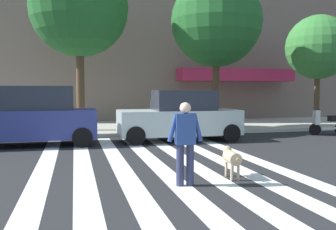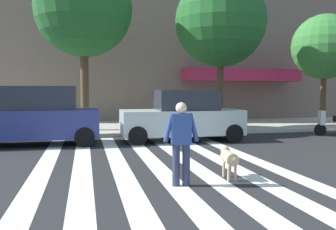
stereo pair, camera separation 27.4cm
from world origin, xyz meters
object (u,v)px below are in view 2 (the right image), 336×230
(parked_scooter, at_px, (333,124))
(street_tree_nearest, at_px, (84,8))
(street_tree_further, at_px, (325,47))
(parked_car_third_in_line, at_px, (182,117))
(dog_on_leash, at_px, (229,158))
(street_tree_middle, at_px, (221,21))
(pedestrian_dog_walker, at_px, (181,139))
(parked_car_behind_first, at_px, (35,117))

(parked_scooter, xyz_separation_m, street_tree_nearest, (-10.03, 3.04, 4.87))
(parked_scooter, height_order, street_tree_further, street_tree_further)
(parked_scooter, height_order, street_tree_nearest, street_tree_nearest)
(parked_car_third_in_line, xyz_separation_m, dog_on_leash, (-0.55, -5.96, -0.44))
(street_tree_nearest, height_order, dog_on_leash, street_tree_nearest)
(street_tree_middle, height_order, dog_on_leash, street_tree_middle)
(street_tree_further, xyz_separation_m, pedestrian_dog_walker, (-9.71, -9.32, -3.06))
(street_tree_middle, relative_size, dog_on_leash, 7.06)
(street_tree_further, bearing_deg, parked_car_behind_first, -167.30)
(parked_car_behind_first, height_order, pedestrian_dog_walker, parked_car_behind_first)
(street_tree_further, bearing_deg, pedestrian_dog_walker, -136.16)
(parked_car_third_in_line, distance_m, pedestrian_dog_walker, 6.57)
(street_tree_nearest, xyz_separation_m, dog_on_leash, (2.97, -9.13, -4.91))
(street_tree_nearest, relative_size, street_tree_middle, 1.08)
(parked_scooter, relative_size, dog_on_leash, 1.70)
(street_tree_further, height_order, dog_on_leash, street_tree_further)
(street_tree_nearest, distance_m, pedestrian_dog_walker, 10.65)
(parked_car_behind_first, height_order, street_tree_further, street_tree_further)
(parked_scooter, height_order, street_tree_middle, street_tree_middle)
(street_tree_further, relative_size, dog_on_leash, 5.65)
(parked_scooter, xyz_separation_m, dog_on_leash, (-7.06, -6.08, -0.04))
(parked_car_third_in_line, bearing_deg, street_tree_further, 20.39)
(street_tree_middle, bearing_deg, street_tree_further, 5.61)
(parked_car_behind_first, height_order, parked_car_third_in_line, parked_car_behind_first)
(parked_car_behind_first, height_order, parked_scooter, parked_car_behind_first)
(street_tree_middle, xyz_separation_m, dog_on_leash, (-2.94, -8.38, -4.47))
(parked_car_behind_first, height_order, dog_on_leash, parked_car_behind_first)
(parked_car_behind_first, xyz_separation_m, pedestrian_dog_walker, (3.50, -6.35, -0.04))
(pedestrian_dog_walker, bearing_deg, street_tree_further, 43.84)
(parked_car_third_in_line, distance_m, street_tree_further, 9.09)
(street_tree_middle, distance_m, dog_on_leash, 9.94)
(parked_car_behind_first, xyz_separation_m, street_tree_further, (13.21, 2.98, 3.02))
(parked_scooter, xyz_separation_m, street_tree_middle, (-4.12, 2.30, 4.43))
(parked_car_behind_first, bearing_deg, parked_car_third_in_line, -0.00)
(parked_car_behind_first, xyz_separation_m, parked_scooter, (11.70, 0.12, -0.49))
(parked_car_third_in_line, relative_size, street_tree_middle, 0.65)
(parked_car_behind_first, distance_m, dog_on_leash, 7.58)
(pedestrian_dog_walker, xyz_separation_m, dog_on_leash, (1.15, 0.39, -0.48))
(parked_car_third_in_line, bearing_deg, dog_on_leash, -95.28)
(street_tree_nearest, xyz_separation_m, pedestrian_dog_walker, (1.82, -9.51, -4.43))
(parked_car_third_in_line, bearing_deg, pedestrian_dog_walker, -104.99)
(parked_car_third_in_line, xyz_separation_m, street_tree_nearest, (-3.52, 3.17, 4.47))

